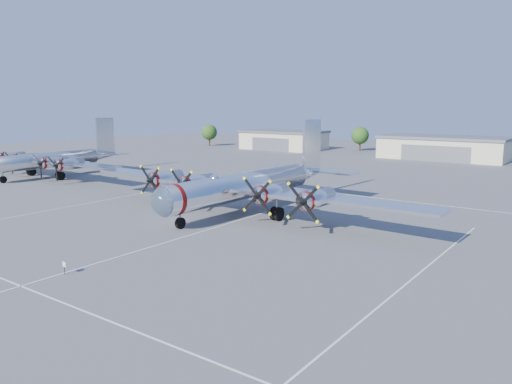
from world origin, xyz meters
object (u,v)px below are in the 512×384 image
Objects in this scene: main_bomber_b29 at (249,211)px; hangar_west at (284,140)px; bomber_west at (54,177)px; info_placard at (64,266)px; tree_west at (360,136)px; tree_far_west at (209,132)px; hangar_center at (444,147)px.

hangar_west is at bearing 122.22° from main_bomber_b29.
hangar_west is at bearing 88.23° from bomber_west.
tree_west is at bearing 112.05° from info_placard.
hangar_west is 110.41m from info_placard.
hangar_center is at bearing 3.24° from tree_far_west.
main_bomber_b29 is (42.83, -74.02, -2.71)m from hangar_west.
bomber_west is at bearing -105.98° from tree_west.
hangar_west is at bearing -158.11° from tree_west.
tree_far_west reaches higher than hangar_center.
hangar_west is 3.40× the size of tree_west.
tree_west is at bearing 14.93° from tree_far_west.
hangar_center is 0.59× the size of main_bomber_b29.
hangar_west is 45.00m from hangar_center.
hangar_center is 70.13m from tree_far_west.
hangar_center reaches higher than info_placard.
hangar_west is 21.61m from tree_west.
hangar_west is 71.40m from bomber_west.
hangar_center is at bearing 90.48° from main_bomber_b29.
tree_far_west is 97.60m from main_bomber_b29.
bomber_west is at bearing 178.74° from main_bomber_b29.
tree_west is 111.67m from info_placard.
tree_west is at bearing 162.18° from hangar_center.
tree_far_west is at bearing -170.99° from hangar_west.
tree_west reaches higher than main_bomber_b29.
hangar_west is 3.40× the size of tree_far_west.
main_bomber_b29 is (67.83, -70.06, -4.22)m from tree_far_west.
hangar_west is 23.01× the size of info_placard.
main_bomber_b29 is 45.63m from bomber_west.
main_bomber_b29 reaches higher than bomber_west.
info_placard is at bearing -53.98° from tree_far_west.
tree_west is 6.76× the size of info_placard.
tree_far_west reaches higher than main_bomber_b29.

